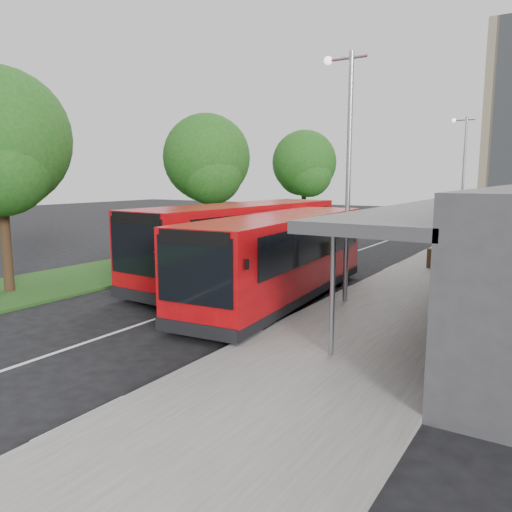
{
  "coord_description": "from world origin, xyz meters",
  "views": [
    {
      "loc": [
        10.39,
        -13.4,
        4.25
      ],
      "look_at": [
        1.09,
        1.32,
        1.5
      ],
      "focal_mm": 35.0,
      "sensor_mm": 36.0,
      "label": 1
    }
  ],
  "objects_px": {
    "lamp_post_far": "(462,170)",
    "bus_second": "(241,242)",
    "tree_far": "(304,167)",
    "bollard": "(463,239)",
    "tree_near": "(0,149)",
    "tree_mid": "(207,164)",
    "bus_main": "(280,258)",
    "car_far": "(449,212)",
    "litter_bin": "(432,258)",
    "lamp_post_near": "(346,163)",
    "car_near": "(459,216)"
  },
  "relations": [
    {
      "from": "lamp_post_far",
      "to": "bus_second",
      "type": "relative_size",
      "value": 0.71
    },
    {
      "from": "tree_far",
      "to": "bollard",
      "type": "bearing_deg",
      "value": -15.45
    },
    {
      "from": "tree_near",
      "to": "lamp_post_far",
      "type": "xyz_separation_m",
      "value": [
        11.13,
        24.95,
        -0.54
      ]
    },
    {
      "from": "tree_mid",
      "to": "lamp_post_far",
      "type": "height_order",
      "value": "lamp_post_far"
    },
    {
      "from": "bus_main",
      "to": "car_far",
      "type": "relative_size",
      "value": 3.08
    },
    {
      "from": "car_far",
      "to": "tree_mid",
      "type": "bearing_deg",
      "value": -104.31
    },
    {
      "from": "tree_mid",
      "to": "litter_bin",
      "type": "distance_m",
      "value": 13.01
    },
    {
      "from": "lamp_post_far",
      "to": "bus_second",
      "type": "xyz_separation_m",
      "value": [
        -5.14,
        -18.51,
        -3.09
      ]
    },
    {
      "from": "bus_main",
      "to": "lamp_post_near",
      "type": "bearing_deg",
      "value": 12.93
    },
    {
      "from": "lamp_post_near",
      "to": "lamp_post_far",
      "type": "relative_size",
      "value": 1.0
    },
    {
      "from": "tree_near",
      "to": "lamp_post_near",
      "type": "xyz_separation_m",
      "value": [
        11.13,
        4.95,
        -0.54
      ]
    },
    {
      "from": "bus_second",
      "to": "car_far",
      "type": "bearing_deg",
      "value": 92.62
    },
    {
      "from": "bollard",
      "to": "car_near",
      "type": "xyz_separation_m",
      "value": [
        -3.82,
        19.88,
        -0.07
      ]
    },
    {
      "from": "bus_main",
      "to": "litter_bin",
      "type": "xyz_separation_m",
      "value": [
        3.12,
        8.59,
        -0.93
      ]
    },
    {
      "from": "lamp_post_near",
      "to": "bollard",
      "type": "xyz_separation_m",
      "value": [
        1.07,
        15.68,
        -4.05
      ]
    },
    {
      "from": "litter_bin",
      "to": "bus_second",
      "type": "bearing_deg",
      "value": -134.05
    },
    {
      "from": "tree_near",
      "to": "litter_bin",
      "type": "xyz_separation_m",
      "value": [
        12.21,
        12.87,
        -4.66
      ]
    },
    {
      "from": "bus_second",
      "to": "bollard",
      "type": "bearing_deg",
      "value": 69.53
    },
    {
      "from": "bus_second",
      "to": "bollard",
      "type": "height_order",
      "value": "bus_second"
    },
    {
      "from": "car_far",
      "to": "lamp_post_near",
      "type": "bearing_deg",
      "value": -86.93
    },
    {
      "from": "tree_mid",
      "to": "litter_bin",
      "type": "relative_size",
      "value": 8.76
    },
    {
      "from": "bus_second",
      "to": "car_far",
      "type": "relative_size",
      "value": 3.26
    },
    {
      "from": "tree_near",
      "to": "bus_main",
      "type": "distance_m",
      "value": 10.72
    },
    {
      "from": "lamp_post_near",
      "to": "lamp_post_far",
      "type": "xyz_separation_m",
      "value": [
        0.0,
        20.0,
        0.0
      ]
    },
    {
      "from": "car_near",
      "to": "car_far",
      "type": "distance_m",
      "value": 5.52
    },
    {
      "from": "bus_main",
      "to": "bus_second",
      "type": "xyz_separation_m",
      "value": [
        -3.1,
        2.15,
        0.1
      ]
    },
    {
      "from": "tree_far",
      "to": "litter_bin",
      "type": "xyz_separation_m",
      "value": [
        12.21,
        -11.13,
        -4.44
      ]
    },
    {
      "from": "litter_bin",
      "to": "tree_near",
      "type": "bearing_deg",
      "value": -133.49
    },
    {
      "from": "car_far",
      "to": "tree_far",
      "type": "bearing_deg",
      "value": -109.98
    },
    {
      "from": "bus_second",
      "to": "litter_bin",
      "type": "xyz_separation_m",
      "value": [
        6.22,
        6.43,
        -1.03
      ]
    },
    {
      "from": "tree_near",
      "to": "bus_main",
      "type": "xyz_separation_m",
      "value": [
        9.09,
        4.29,
        -3.73
      ]
    },
    {
      "from": "lamp_post_far",
      "to": "car_near",
      "type": "relative_size",
      "value": 2.27
    },
    {
      "from": "tree_near",
      "to": "tree_far",
      "type": "xyz_separation_m",
      "value": [
        0.0,
        24.0,
        -0.22
      ]
    },
    {
      "from": "tree_mid",
      "to": "tree_far",
      "type": "xyz_separation_m",
      "value": [
        -0.0,
        12.0,
        0.03
      ]
    },
    {
      "from": "tree_mid",
      "to": "tree_far",
      "type": "relative_size",
      "value": 0.99
    },
    {
      "from": "lamp_post_near",
      "to": "car_far",
      "type": "bearing_deg",
      "value": 96.69
    },
    {
      "from": "tree_near",
      "to": "bus_second",
      "type": "distance_m",
      "value": 9.51
    },
    {
      "from": "lamp_post_far",
      "to": "bollard",
      "type": "xyz_separation_m",
      "value": [
        1.07,
        -4.32,
        -4.05
      ]
    },
    {
      "from": "tree_near",
      "to": "bus_main",
      "type": "height_order",
      "value": "tree_near"
    },
    {
      "from": "bollard",
      "to": "bus_second",
      "type": "bearing_deg",
      "value": -113.63
    },
    {
      "from": "tree_near",
      "to": "tree_mid",
      "type": "distance_m",
      "value": 12.0
    },
    {
      "from": "tree_far",
      "to": "litter_bin",
      "type": "height_order",
      "value": "tree_far"
    },
    {
      "from": "bus_main",
      "to": "bollard",
      "type": "xyz_separation_m",
      "value": [
        3.11,
        16.34,
        -0.86
      ]
    },
    {
      "from": "lamp_post_far",
      "to": "car_far",
      "type": "bearing_deg",
      "value": 102.98
    },
    {
      "from": "tree_far",
      "to": "litter_bin",
      "type": "bearing_deg",
      "value": -42.34
    },
    {
      "from": "tree_near",
      "to": "lamp_post_near",
      "type": "distance_m",
      "value": 12.19
    },
    {
      "from": "car_far",
      "to": "litter_bin",
      "type": "bearing_deg",
      "value": -83.49
    },
    {
      "from": "tree_mid",
      "to": "bollard",
      "type": "relative_size",
      "value": 7.47
    },
    {
      "from": "tree_mid",
      "to": "car_near",
      "type": "bearing_deg",
      "value": 73.64
    },
    {
      "from": "tree_far",
      "to": "bus_second",
      "type": "distance_m",
      "value": 18.86
    }
  ]
}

